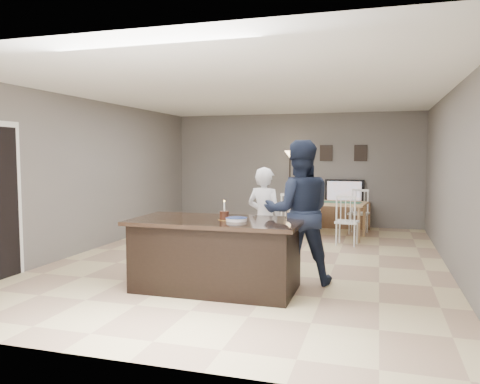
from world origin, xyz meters
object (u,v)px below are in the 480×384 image
(birthday_cake, at_px, (224,215))
(dining_table, at_px, (327,208))
(television, at_px, (344,191))
(man, at_px, (299,212))
(kitchen_island, at_px, (216,254))
(floor_lamp, at_px, (290,168))
(tv_console, at_px, (344,215))
(plate_stack, at_px, (236,219))
(woman, at_px, (265,219))

(birthday_cake, distance_m, dining_table, 4.31)
(television, height_order, man, man)
(kitchen_island, bearing_deg, floor_lamp, 90.54)
(tv_console, bearing_deg, television, 90.00)
(kitchen_island, distance_m, plate_stack, 0.55)
(man, bearing_deg, dining_table, -105.81)
(dining_table, bearing_deg, floor_lamp, 136.72)
(woman, xyz_separation_m, man, (0.59, -0.53, 0.19))
(dining_table, height_order, floor_lamp, floor_lamp)
(tv_console, relative_size, dining_table, 0.62)
(tv_console, height_order, dining_table, dining_table)
(birthday_cake, bearing_deg, plate_stack, -12.52)
(tv_console, bearing_deg, birthday_cake, -101.00)
(dining_table, bearing_deg, kitchen_island, -96.22)
(birthday_cake, bearing_deg, kitchen_island, 172.71)
(woman, height_order, man, man)
(television, height_order, dining_table, television)
(television, bearing_deg, kitchen_island, 77.99)
(man, bearing_deg, tv_console, -108.70)
(man, relative_size, plate_stack, 7.10)
(kitchen_island, height_order, tv_console, kitchen_island)
(woman, height_order, plate_stack, woman)
(woman, xyz_separation_m, floor_lamp, (-0.41, 4.24, 0.63))
(kitchen_island, height_order, television, television)
(television, xyz_separation_m, dining_table, (-0.25, -1.44, -0.25))
(plate_stack, height_order, floor_lamp, floor_lamp)
(floor_lamp, bearing_deg, man, -78.15)
(tv_console, distance_m, woman, 4.53)
(plate_stack, bearing_deg, birthday_cake, 167.48)
(tv_console, distance_m, dining_table, 1.43)
(kitchen_island, relative_size, tv_console, 1.79)
(woman, bearing_deg, floor_lamp, -67.95)
(kitchen_island, relative_size, man, 1.12)
(television, bearing_deg, woman, 79.38)
(kitchen_island, distance_m, television, 5.78)
(kitchen_island, relative_size, television, 2.35)
(tv_console, bearing_deg, kitchen_island, -102.16)
(tv_console, height_order, woman, woman)
(dining_table, distance_m, floor_lamp, 1.74)
(kitchen_island, xyz_separation_m, tv_console, (1.20, 5.57, -0.15))
(kitchen_island, bearing_deg, man, 32.91)
(tv_console, height_order, television, television)
(tv_console, bearing_deg, dining_table, -100.35)
(man, height_order, dining_table, man)
(plate_stack, height_order, dining_table, dining_table)
(television, xyz_separation_m, man, (-0.25, -5.03, 0.09))
(television, bearing_deg, man, 87.15)
(birthday_cake, xyz_separation_m, plate_stack, (0.17, -0.04, -0.04))
(plate_stack, bearing_deg, dining_table, 81.12)
(floor_lamp, bearing_deg, tv_console, 8.44)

